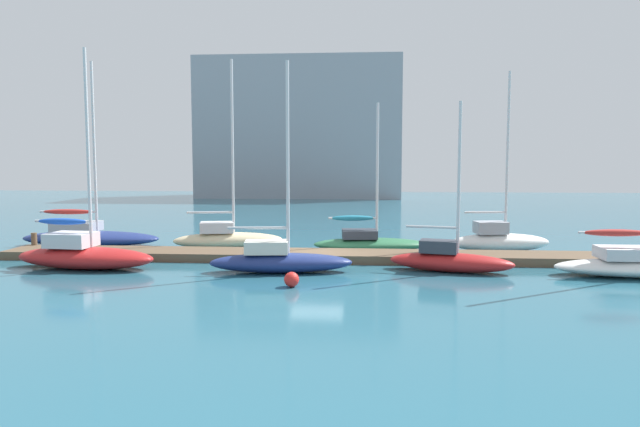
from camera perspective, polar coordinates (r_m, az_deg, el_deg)
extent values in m
plane|color=#286075|center=(27.03, -0.32, -4.61)|extent=(120.00, 120.00, 0.00)
cube|color=brown|center=(27.00, -0.32, -4.20)|extent=(29.54, 2.37, 0.39)
cylinder|color=brown|center=(32.43, -26.39, -2.61)|extent=(0.28, 0.28, 1.01)
ellipsoid|color=navy|center=(33.84, -21.72, -2.31)|extent=(7.60, 2.65, 0.80)
cube|color=#9EA3AD|center=(34.09, -22.91, -1.18)|extent=(2.30, 1.80, 0.52)
cylinder|color=silver|center=(33.42, -21.42, 6.11)|extent=(0.15, 0.15, 9.09)
cylinder|color=silver|center=(34.22, -23.64, 0.16)|extent=(3.17, 0.17, 0.12)
ellipsoid|color=#B72D28|center=(34.22, -23.64, 0.16)|extent=(2.86, 0.41, 0.28)
ellipsoid|color=#B21E1E|center=(26.82, -22.19, -4.07)|extent=(6.37, 2.64, 0.93)
cube|color=silver|center=(27.04, -23.36, -2.39)|extent=(1.99, 1.62, 0.61)
cylinder|color=silver|center=(26.34, -21.96, 5.94)|extent=(0.14, 0.14, 8.38)
cylinder|color=silver|center=(27.16, -24.08, -0.72)|extent=(2.60, 0.34, 0.11)
ellipsoid|color=blue|center=(27.16, -24.08, -0.72)|extent=(2.37, 0.57, 0.28)
ellipsoid|color=beige|center=(30.89, -9.05, -2.64)|extent=(5.96, 2.79, 0.85)
cube|color=silver|center=(30.82, -10.14, -1.35)|extent=(1.92, 1.48, 0.56)
cylinder|color=silver|center=(30.60, -8.64, 6.53)|extent=(0.13, 0.13, 8.99)
cylinder|color=silver|center=(30.76, -10.80, 0.11)|extent=(2.38, 0.60, 0.11)
ellipsoid|color=navy|center=(24.07, -3.87, -4.88)|extent=(6.06, 2.21, 0.80)
cube|color=silver|center=(23.99, -5.29, -3.32)|extent=(1.89, 1.29, 0.52)
cylinder|color=silver|center=(23.69, -3.21, 5.48)|extent=(0.14, 0.14, 7.85)
cylinder|color=silver|center=(23.91, -6.16, -1.42)|extent=(2.49, 0.37, 0.11)
ellipsoid|color=#2D7047|center=(29.79, 5.05, -3.07)|extent=(6.02, 2.41, 0.66)
cube|color=#333842|center=(29.67, 3.92, -2.02)|extent=(1.87, 1.51, 0.43)
cylinder|color=silver|center=(29.51, 5.68, 4.20)|extent=(0.14, 0.14, 6.87)
cylinder|color=silver|center=(29.56, 3.25, -0.45)|extent=(2.48, 0.29, 0.11)
ellipsoid|color=teal|center=(29.56, 3.25, -0.45)|extent=(2.25, 0.53, 0.28)
ellipsoid|color=#B21E1E|center=(24.77, 12.81, -4.72)|extent=(5.31, 2.60, 0.79)
cube|color=#333842|center=(24.72, 11.66, -3.19)|extent=(1.73, 1.33, 0.51)
cylinder|color=silver|center=(24.40, 13.58, 3.44)|extent=(0.13, 0.13, 6.26)
cylinder|color=silver|center=(24.65, 10.98, -1.33)|extent=(2.11, 0.61, 0.10)
ellipsoid|color=white|center=(30.83, 17.37, -2.75)|extent=(5.26, 2.27, 0.94)
cube|color=#9EA3AD|center=(30.56, 16.51, -1.34)|extent=(1.67, 1.31, 0.61)
cylinder|color=silver|center=(30.65, 18.04, 5.69)|extent=(0.13, 0.13, 8.14)
cylinder|color=silver|center=(30.38, 16.01, 0.12)|extent=(2.13, 0.40, 0.10)
cube|color=silver|center=(26.15, 28.01, -3.47)|extent=(2.10, 1.51, 0.46)
cylinder|color=silver|center=(25.88, 27.23, -1.71)|extent=(2.94, 0.12, 0.11)
ellipsoid|color=#B72D28|center=(25.88, 27.23, -1.71)|extent=(2.64, 0.37, 0.28)
sphere|color=red|center=(21.31, -2.83, -6.53)|extent=(0.56, 0.56, 0.56)
cube|color=#9399A3|center=(74.63, -1.98, 8.32)|extent=(25.33, 9.82, 17.31)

